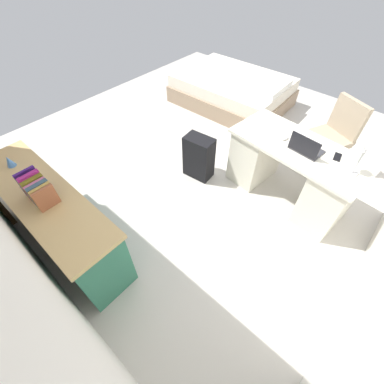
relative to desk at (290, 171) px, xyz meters
name	(u,v)px	position (x,y,z in m)	size (l,w,h in m)	color
ground_plane	(218,163)	(0.97, 0.07, -0.39)	(5.92, 5.92, 0.00)	beige
desk	(290,171)	(0.00, 0.00, 0.00)	(1.50, 0.81, 0.76)	silver
office_chair	(330,140)	(-0.11, -0.84, 0.02)	(0.61, 0.61, 0.94)	black
credenza	(57,219)	(1.39, 2.14, -0.01)	(1.80, 0.48, 0.76)	#2D7056
bed	(233,90)	(1.80, -1.41, -0.15)	(1.95, 1.47, 0.58)	gray
suitcase_black	(199,157)	(1.03, 0.43, -0.10)	(0.36, 0.22, 0.59)	black
laptop	(305,148)	(-0.07, 0.06, 0.41)	(0.33, 0.25, 0.21)	#333338
computer_mouse	(285,138)	(0.18, -0.01, 0.38)	(0.06, 0.10, 0.03)	white
cell_phone_near_laptop	(337,157)	(-0.36, -0.08, 0.37)	(0.07, 0.14, 0.01)	black
desk_lamp	(360,150)	(-0.51, 0.06, 0.62)	(0.16, 0.11, 0.34)	silver
book_row	(38,189)	(1.32, 2.15, 0.47)	(0.30, 0.17, 0.24)	#9A5536
figurine_small	(9,161)	(1.94, 2.15, 0.42)	(0.08, 0.08, 0.11)	#4C7FBF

